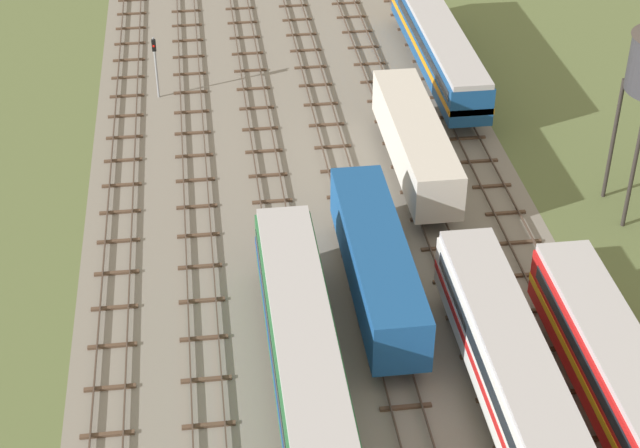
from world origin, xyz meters
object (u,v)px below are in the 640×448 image
at_px(passenger_coach_centre_right_near, 527,404).
at_px(passenger_coach_centre_left_mid, 307,371).
at_px(signal_post_nearest, 155,59).
at_px(diesel_railcar_right_farther, 438,43).
at_px(freight_boxcar_centre_midfar, 377,261).
at_px(freight_boxcar_centre_right_far, 415,141).

relative_size(passenger_coach_centre_right_near, passenger_coach_centre_left_mid, 1.00).
relative_size(passenger_coach_centre_right_near, signal_post_nearest, 4.88).
bearing_deg(diesel_railcar_right_farther, signal_post_nearest, -177.47).
distance_m(passenger_coach_centre_left_mid, freight_boxcar_centre_midfar, 9.06).
height_order(diesel_railcar_right_farther, signal_post_nearest, signal_post_nearest).
bearing_deg(freight_boxcar_centre_midfar, diesel_railcar_right_farther, 70.70).
height_order(passenger_coach_centre_right_near, freight_boxcar_centre_right_far, passenger_coach_centre_right_near).
bearing_deg(signal_post_nearest, passenger_coach_centre_left_mid, -78.35).
bearing_deg(freight_boxcar_centre_midfar, passenger_coach_centre_right_near, -68.11).
height_order(freight_boxcar_centre_midfar, diesel_railcar_right_farther, diesel_railcar_right_farther).
relative_size(freight_boxcar_centre_midfar, signal_post_nearest, 3.11).
distance_m(passenger_coach_centre_right_near, signal_post_nearest, 38.97).
height_order(passenger_coach_centre_right_near, diesel_railcar_right_farther, same).
bearing_deg(freight_boxcar_centre_right_far, passenger_coach_centre_left_mid, -114.27).
distance_m(passenger_coach_centre_right_near, diesel_railcar_right_farther, 36.86).
xyz_separation_m(diesel_railcar_right_farther, signal_post_nearest, (-20.10, -0.89, 0.31)).
distance_m(freight_boxcar_centre_right_far, signal_post_nearest, 20.12).
distance_m(freight_boxcar_centre_midfar, signal_post_nearest, 27.02).
bearing_deg(freight_boxcar_centre_right_far, freight_boxcar_centre_midfar, -110.50).
xyz_separation_m(passenger_coach_centre_right_near, freight_boxcar_centre_right_far, (0.01, 23.04, -0.16)).
bearing_deg(signal_post_nearest, freight_boxcar_centre_midfar, -65.58).
height_order(passenger_coach_centre_right_near, signal_post_nearest, signal_post_nearest).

